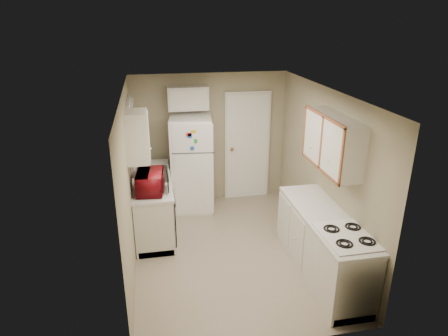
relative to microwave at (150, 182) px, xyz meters
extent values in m
plane|color=#BCAC97|center=(1.12, -0.38, -1.05)|extent=(3.80, 3.80, 0.00)
plane|color=white|center=(1.12, -0.38, 1.35)|extent=(3.80, 3.80, 0.00)
plane|color=tan|center=(-0.28, -0.38, 0.15)|extent=(3.80, 3.80, 0.00)
plane|color=tan|center=(2.52, -0.38, 0.15)|extent=(3.80, 3.80, 0.00)
plane|color=tan|center=(1.12, 1.52, 0.15)|extent=(2.80, 2.80, 0.00)
plane|color=tan|center=(1.12, -2.28, 0.15)|extent=(2.80, 2.80, 0.00)
cube|color=silver|center=(0.02, 0.52, -0.60)|extent=(0.60, 1.80, 0.90)
cube|color=black|center=(0.31, -0.08, -0.56)|extent=(0.03, 0.58, 0.72)
cube|color=gray|center=(0.02, 0.67, -0.19)|extent=(0.54, 0.74, 0.16)
imported|color=maroon|center=(0.00, 0.00, 0.00)|extent=(0.59, 0.36, 0.37)
imported|color=silver|center=(-0.03, 1.22, -0.05)|extent=(0.09, 0.09, 0.16)
cube|color=silver|center=(-0.24, 0.67, 0.55)|extent=(0.10, 0.98, 1.08)
cube|color=silver|center=(-0.13, -0.16, 0.75)|extent=(0.30, 0.45, 0.70)
cube|color=white|center=(0.73, 1.16, -0.19)|extent=(0.78, 0.77, 1.72)
cube|color=silver|center=(0.72, 1.37, 0.95)|extent=(0.70, 0.30, 0.40)
cube|color=white|center=(1.82, 1.48, -0.03)|extent=(0.86, 0.06, 2.08)
cube|color=silver|center=(2.22, -1.18, -0.60)|extent=(0.60, 2.00, 0.90)
cube|color=white|center=(2.27, -1.72, -0.59)|extent=(0.62, 0.76, 0.92)
cube|color=silver|center=(2.37, -0.88, 0.75)|extent=(0.30, 1.20, 0.70)
camera|label=1|loc=(0.06, -5.48, 2.29)|focal=32.00mm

